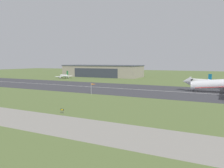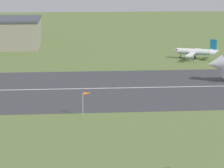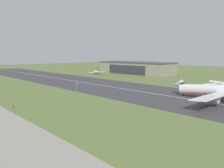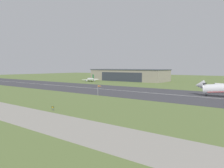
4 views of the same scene
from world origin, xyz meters
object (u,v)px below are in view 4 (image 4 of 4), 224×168
(airplane_parked_centre, at_px, (90,79))
(runway_sign, at_px, (53,108))
(airplane_parked_east, at_px, (224,85))
(windsock_pole, at_px, (100,87))

(airplane_parked_centre, height_order, runway_sign, airplane_parked_centre)
(runway_sign, bearing_deg, airplane_parked_centre, 128.12)
(airplane_parked_east, height_order, windsock_pole, airplane_parked_east)
(airplane_parked_centre, relative_size, windsock_pole, 3.11)
(airplane_parked_east, xyz_separation_m, runway_sign, (-33.34, -118.22, -1.65))
(airplane_parked_centre, xyz_separation_m, runway_sign, (94.87, -120.89, -1.31))
(airplane_parked_centre, bearing_deg, runway_sign, -51.88)
(airplane_parked_east, xyz_separation_m, windsock_pole, (-44.94, -79.20, 2.33))
(airplane_parked_centre, xyz_separation_m, airplane_parked_east, (128.20, -2.67, 0.34))
(windsock_pole, bearing_deg, runway_sign, -73.44)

